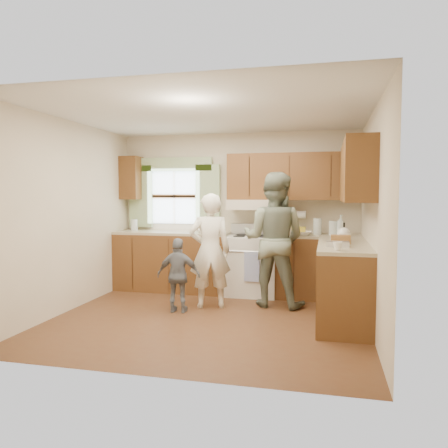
% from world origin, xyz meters
% --- Properties ---
extents(room, '(3.80, 3.80, 3.80)m').
position_xyz_m(room, '(0.00, 0.00, 1.25)').
color(room, '#522C19').
rests_on(room, ground).
extents(kitchen_fixtures, '(3.80, 2.25, 2.15)m').
position_xyz_m(kitchen_fixtures, '(0.61, 1.08, 0.84)').
color(kitchen_fixtures, '#3F240D').
rests_on(kitchen_fixtures, ground).
extents(stove, '(0.76, 0.67, 1.07)m').
position_xyz_m(stove, '(0.30, 1.44, 0.47)').
color(stove, silver).
rests_on(stove, ground).
extents(woman_left, '(0.65, 0.54, 1.55)m').
position_xyz_m(woman_left, '(-0.13, 0.55, 0.77)').
color(woman_left, white).
rests_on(woman_left, ground).
extents(woman_right, '(0.99, 0.83, 1.83)m').
position_xyz_m(woman_right, '(0.70, 0.85, 0.92)').
color(woman_right, '#1F3621').
rests_on(woman_right, ground).
extents(child, '(0.59, 0.28, 0.97)m').
position_xyz_m(child, '(-0.46, 0.22, 0.48)').
color(child, slate).
rests_on(child, ground).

